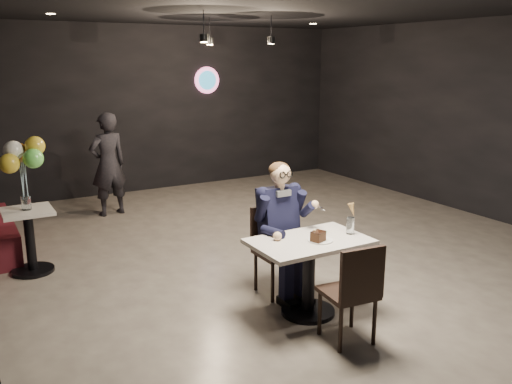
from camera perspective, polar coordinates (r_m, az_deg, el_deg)
floor at (r=6.73m, az=5.10°, el=-7.11°), size 9.00×9.00×0.00m
wall_sign at (r=10.58m, az=-5.19°, el=11.64°), size 0.50×0.06×0.50m
pendant_lights at (r=8.02m, az=-3.01°, el=17.27°), size 1.40×1.20×0.36m
main_table at (r=5.26m, az=5.56°, el=-8.89°), size 1.10×0.70×0.75m
chair_far at (r=5.65m, az=2.34°, el=-6.26°), size 0.42×0.46×0.92m
chair_near at (r=4.81m, az=9.63°, el=-10.20°), size 0.47×0.50×0.92m
seated_man at (r=5.57m, az=2.37°, el=-3.74°), size 0.60×0.80×1.44m
dessert_plate at (r=5.10m, az=6.79°, el=-5.06°), size 0.24×0.24×0.01m
cake_slice at (r=5.05m, az=6.55°, el=-4.69°), size 0.15×0.14×0.09m
mint_leaf at (r=5.07m, az=7.19°, el=-4.19°), size 0.07×0.04×0.01m
sundae_glass at (r=5.32m, az=9.89°, el=-3.51°), size 0.07×0.07×0.17m
wafer_cone at (r=5.28m, az=10.11°, el=-1.85°), size 0.08×0.08×0.13m
side_table at (r=6.73m, az=-22.65°, el=-5.11°), size 0.54×0.54×0.68m
balloon_vase at (r=6.60m, az=-23.04°, el=-1.06°), size 0.11×0.11×0.16m
balloon_bunch at (r=6.52m, az=-23.37°, el=2.34°), size 0.40×0.40×0.66m
passerby at (r=8.72m, az=-15.30°, el=2.82°), size 0.65×0.48×1.61m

